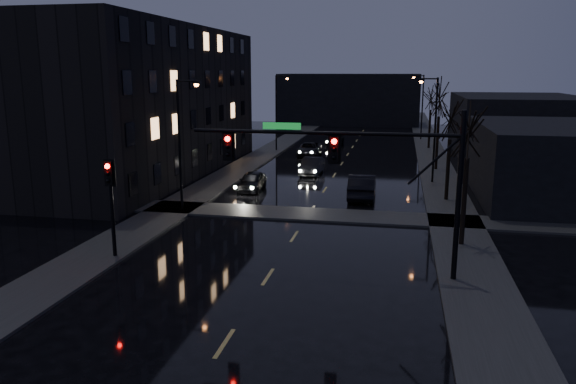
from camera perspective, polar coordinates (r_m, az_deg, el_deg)
The scene contains 23 objects.
ground at distance 16.92m, azimuth -8.62°, elevation -18.01°, with size 160.00×160.00×0.00m, color black.
sidewalk_left at distance 51.27m, azimuth -4.37°, elevation 2.73°, with size 3.00×140.00×0.12m, color #2D2D2B.
sidewalk_right at distance 49.52m, azimuth 14.95°, elevation 2.01°, with size 3.00×140.00×0.12m, color #2D2D2B.
sidewalk_cross at distance 33.68m, azimuth 2.06°, elevation -2.27°, with size 40.00×3.00×0.12m, color #2D2D2B.
apartment_block at distance 48.84m, azimuth -15.29°, elevation 8.88°, with size 12.00×30.00×12.00m, color black.
commercial_right_near at distance 41.44m, azimuth 25.58°, elevation 2.72°, with size 10.00×14.00×5.00m, color black.
commercial_right_far at distance 63.05m, azimuth 22.17°, elevation 6.34°, with size 12.00×18.00×6.00m, color black.
far_block at distance 92.16m, azimuth 6.25°, elevation 9.36°, with size 22.00×10.00×8.00m, color black.
signal_mast at distance 23.01m, azimuth 7.81°, elevation 3.07°, with size 11.11×0.41×7.00m.
signal_pole_left at distance 26.56m, azimuth -17.55°, elevation -0.24°, with size 0.35×0.41×4.53m.
tree_near at distance 27.97m, azimuth 17.97°, elevation 6.99°, with size 3.52×3.52×8.08m.
tree_mid_a at distance 37.92m, azimuth 16.26°, elevation 7.72°, with size 3.30×3.30×7.58m.
tree_mid_b at distance 49.83m, azimuth 15.18°, elevation 9.65°, with size 3.74×3.74×8.59m.
tree_far at distance 63.82m, azimuth 14.36°, elevation 9.67°, with size 3.43×3.43×7.88m.
streetlight_l_near at distance 34.37m, azimuth -10.66°, elevation 5.82°, with size 1.53×0.28×8.00m.
streetlight_l_far at distance 60.18m, azimuth -1.01°, elevation 8.68°, with size 1.53×0.28×8.00m.
streetlight_r_mid at distance 43.91m, azimuth 14.47°, elevation 6.99°, with size 1.53×0.28×8.00m.
streetlight_r_far at distance 71.83m, azimuth 13.34°, elevation 8.94°, with size 1.53×0.28×8.00m.
oncoming_car_a at distance 40.58m, azimuth -3.69°, elevation 1.11°, with size 1.60×3.99×1.36m, color black.
oncoming_car_b at distance 46.85m, azimuth 2.43°, elevation 2.65°, with size 1.48×4.26×1.40m, color black.
oncoming_car_c at distance 57.30m, azimuth 2.18°, elevation 4.38°, with size 2.24×4.85×1.35m, color black.
oncoming_car_d at distance 65.65m, azimuth 4.75°, elevation 5.36°, with size 1.93×4.75×1.38m, color black.
lead_car at distance 38.31m, azimuth 7.54°, elevation 0.58°, with size 1.74×5.00×1.65m, color black.
Camera 1 is at (5.19, -13.69, 8.48)m, focal length 35.00 mm.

